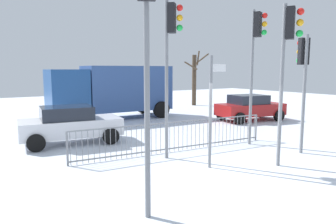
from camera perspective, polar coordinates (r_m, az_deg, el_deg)
ground_plane at (r=9.60m, az=10.34°, el=-10.03°), size 60.00×60.00×0.00m
traffic_light_foreground_left at (r=11.92m, az=23.00°, el=7.40°), size 0.40×0.53×4.05m
traffic_light_rear_left at (r=12.57m, az=15.49°, el=11.09°), size 0.39×0.54×5.09m
traffic_light_mid_left at (r=9.94m, az=20.72°, el=10.49°), size 0.42×0.51×4.74m
traffic_light_mid_right at (r=10.18m, az=0.51°, el=11.97°), size 0.47×0.47×5.01m
traffic_light_rear_right at (r=5.90m, az=-3.82°, el=15.71°), size 0.40×0.53×5.09m
direction_sign_post at (r=9.36m, az=7.81°, el=1.07°), size 0.77×0.24×3.28m
pedestrian_guard_railing at (r=11.34m, az=1.51°, el=-4.28°), size 7.58×0.72×1.07m
car_red_trailing at (r=18.74m, az=14.42°, el=0.84°), size 4.03×2.44×1.47m
car_white_mid at (r=13.09m, az=-17.12°, el=-2.07°), size 3.99×2.34×1.47m
delivery_truck at (r=19.07m, az=-9.93°, el=4.01°), size 7.15×2.99×3.10m
bare_tree_left at (r=26.10m, az=4.76°, el=6.07°), size 1.73×1.69×4.39m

